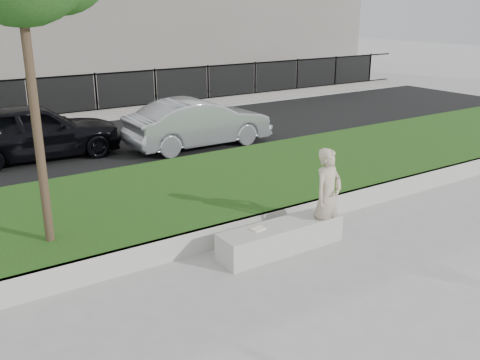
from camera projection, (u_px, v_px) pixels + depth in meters
ground at (269, 268)px, 8.07m from camera, size 90.00×90.00×0.00m
grass_bank at (177, 199)px, 10.38m from camera, size 34.00×4.00×0.40m
grass_kerb at (232, 233)px, 8.83m from camera, size 34.00×0.08×0.40m
street at (86, 148)px, 14.78m from camera, size 34.00×7.00×0.04m
far_pavement at (43, 119)px, 18.33m from camera, size 34.00×3.00×0.12m
iron_fence at (49, 109)px, 17.39m from camera, size 32.00×0.30×1.50m
stone_bench at (281, 237)px, 8.60m from camera, size 2.18×0.55×0.45m
man at (328, 196)px, 8.73m from camera, size 0.65×0.48×1.61m
book at (258, 229)px, 8.32m from camera, size 0.23×0.18×0.02m
car_dark at (33, 131)px, 13.41m from camera, size 4.32×1.86×1.45m
car_silver at (199, 123)px, 14.65m from camera, size 4.03×1.43×1.33m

